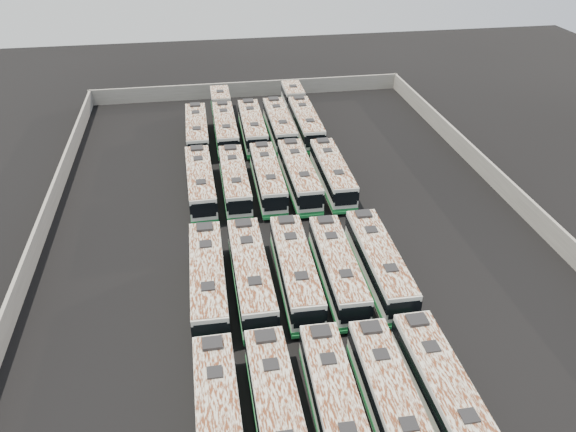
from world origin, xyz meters
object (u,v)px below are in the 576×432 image
at_px(bus_front_far_left, 219,425).
at_px(bus_front_far_right, 445,396).
at_px(bus_front_right, 392,404).
at_px(bus_midback_right, 299,175).
at_px(bus_midfront_center, 296,270).
at_px(bus_back_center, 252,127).
at_px(bus_midfront_right, 337,268).
at_px(bus_front_center, 336,409).
at_px(bus_midfront_far_right, 379,263).
at_px(bus_midback_far_left, 201,183).
at_px(bus_front_left, 278,416).
at_px(bus_midfront_left, 251,275).
at_px(bus_back_left, 224,119).
at_px(bus_midback_left, 235,181).
at_px(bus_back_right, 280,125).
at_px(bus_back_far_right, 301,114).
at_px(bus_midfront_far_left, 208,280).
at_px(bus_midback_center, 268,178).
at_px(bus_back_far_left, 197,131).
at_px(bus_midback_far_right, 332,173).

bearing_deg(bus_front_far_left, bus_front_far_right, -1.29).
relative_size(bus_front_right, bus_midback_right, 0.97).
height_order(bus_midfront_center, bus_back_center, bus_back_center).
xyz_separation_m(bus_midfront_right, bus_back_center, (-3.38, 29.30, 0.05)).
relative_size(bus_front_center, bus_midfront_far_right, 0.97).
bearing_deg(bus_midback_far_left, bus_midfront_far_right, -50.94).
bearing_deg(bus_front_left, bus_midback_far_left, 96.13).
bearing_deg(bus_front_right, bus_midfront_far_right, 76.66).
relative_size(bus_midfront_left, bus_back_left, 0.67).
relative_size(bus_midback_left, bus_back_right, 0.96).
distance_m(bus_midfront_center, bus_back_right, 29.39).
distance_m(bus_front_left, bus_midback_right, 29.82).
height_order(bus_back_center, bus_back_far_right, bus_back_far_right).
xyz_separation_m(bus_midfront_far_left, bus_midback_right, (10.00, 15.81, -0.01)).
xyz_separation_m(bus_midfront_far_left, bus_back_left, (3.46, 32.42, -0.07)).
height_order(bus_front_left, bus_midback_right, bus_midback_right).
bearing_deg(bus_midfront_right, bus_front_far_left, -126.35).
bearing_deg(bus_midback_far_left, bus_front_far_left, -91.12).
xyz_separation_m(bus_front_center, bus_back_center, (-0.07, 42.44, 0.05)).
relative_size(bus_front_center, bus_back_center, 0.97).
height_order(bus_midfront_right, bus_midfront_far_right, bus_midfront_far_right).
distance_m(bus_front_far_right, bus_back_center, 43.18).
height_order(bus_midback_center, bus_back_center, bus_back_center).
bearing_deg(bus_midfront_far_left, bus_midfront_center, 1.59).
bearing_deg(bus_midfront_left, bus_midfront_far_left, -179.25).
xyz_separation_m(bus_midfront_far_left, bus_back_far_left, (0.03, 29.19, -0.06)).
xyz_separation_m(bus_midback_left, bus_back_center, (3.32, 13.36, 0.06)).
distance_m(bus_front_center, bus_back_right, 42.72).
distance_m(bus_front_center, bus_midfront_far_left, 14.90).
xyz_separation_m(bus_midback_right, bus_back_far_left, (-9.97, 13.38, -0.05)).
relative_size(bus_midfront_center, bus_midfront_right, 1.03).
bearing_deg(bus_midback_left, bus_midback_far_left, 178.48).
bearing_deg(bus_midfront_center, bus_front_far_right, -63.13).
xyz_separation_m(bus_back_far_left, bus_back_center, (6.69, -0.02, 0.03)).
distance_m(bus_front_left, bus_midback_far_right, 30.73).
relative_size(bus_midback_right, bus_back_center, 1.00).
height_order(bus_midfront_right, bus_midback_center, bus_midback_center).
distance_m(bus_front_far_left, bus_midback_right, 30.75).
xyz_separation_m(bus_front_far_right, bus_back_right, (-3.29, 42.82, 0.01)).
xyz_separation_m(bus_front_left, bus_midfront_center, (3.44, 13.37, 0.02)).
relative_size(bus_midfront_center, bus_midback_center, 1.03).
relative_size(bus_midback_left, bus_back_far_right, 0.62).
bearing_deg(bus_front_far_right, bus_midback_far_right, 89.34).
bearing_deg(bus_midfront_center, bus_front_left, -103.32).
xyz_separation_m(bus_front_right, bus_midfront_center, (-3.28, 13.58, 0.04)).
distance_m(bus_midfront_far_left, bus_back_left, 32.60).
height_order(bus_midfront_far_left, bus_midback_far_left, bus_midfront_far_left).
xyz_separation_m(bus_midback_far_right, bus_back_center, (-6.76, 13.41, 0.04)).
height_order(bus_front_left, bus_midback_center, bus_front_left).
distance_m(bus_midfront_far_left, bus_back_far_right, 35.16).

